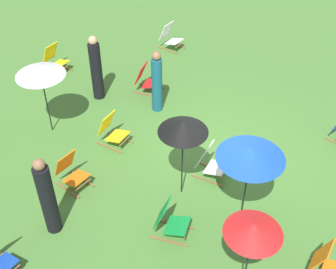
{
  "coord_description": "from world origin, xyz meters",
  "views": [
    {
      "loc": [
        -7.24,
        -2.05,
        7.22
      ],
      "look_at": [
        0.0,
        1.2,
        0.5
      ],
      "focal_mm": 48.17,
      "sensor_mm": 36.0,
      "label": 1
    }
  ],
  "objects_px": {
    "deckchair_5": "(327,265)",
    "person_2": "(47,198)",
    "deckchair_7": "(170,37)",
    "deckchair_2": "(170,220)",
    "person_0": "(157,83)",
    "deckchair_11": "(146,79)",
    "person_1": "(96,69)",
    "umbrella_2": "(254,229)",
    "umbrella_0": "(251,153)",
    "deckchair_4": "(112,131)",
    "umbrella_1": "(183,127)",
    "deckchair_8": "(210,162)",
    "deckchair_6": "(71,172)",
    "deckchair_1": "(55,59)",
    "umbrella_3": "(40,70)"
  },
  "relations": [
    {
      "from": "deckchair_5",
      "to": "person_2",
      "type": "relative_size",
      "value": 0.45
    },
    {
      "from": "deckchair_7",
      "to": "person_2",
      "type": "relative_size",
      "value": 0.45
    },
    {
      "from": "deckchair_2",
      "to": "person_0",
      "type": "bearing_deg",
      "value": 21.79
    },
    {
      "from": "deckchair_11",
      "to": "person_1",
      "type": "distance_m",
      "value": 1.42
    },
    {
      "from": "deckchair_7",
      "to": "deckchair_2",
      "type": "bearing_deg",
      "value": -144.43
    },
    {
      "from": "umbrella_2",
      "to": "umbrella_0",
      "type": "bearing_deg",
      "value": 16.57
    },
    {
      "from": "deckchair_4",
      "to": "umbrella_1",
      "type": "height_order",
      "value": "umbrella_1"
    },
    {
      "from": "deckchair_7",
      "to": "deckchair_8",
      "type": "distance_m",
      "value": 5.78
    },
    {
      "from": "deckchair_6",
      "to": "person_0",
      "type": "relative_size",
      "value": 0.49
    },
    {
      "from": "deckchair_1",
      "to": "deckchair_2",
      "type": "xyz_separation_m",
      "value": [
        -4.09,
        -5.52,
        0.0
      ]
    },
    {
      "from": "deckchair_11",
      "to": "umbrella_3",
      "type": "height_order",
      "value": "umbrella_3"
    },
    {
      "from": "umbrella_3",
      "to": "deckchair_7",
      "type": "bearing_deg",
      "value": -11.43
    },
    {
      "from": "deckchair_11",
      "to": "umbrella_2",
      "type": "height_order",
      "value": "umbrella_2"
    },
    {
      "from": "deckchair_2",
      "to": "deckchair_11",
      "type": "height_order",
      "value": "same"
    },
    {
      "from": "deckchair_6",
      "to": "person_2",
      "type": "distance_m",
      "value": 1.32
    },
    {
      "from": "deckchair_4",
      "to": "deckchair_5",
      "type": "relative_size",
      "value": 1.0
    },
    {
      "from": "deckchair_1",
      "to": "deckchair_5",
      "type": "height_order",
      "value": "same"
    },
    {
      "from": "deckchair_11",
      "to": "umbrella_0",
      "type": "bearing_deg",
      "value": -135.85
    },
    {
      "from": "deckchair_4",
      "to": "deckchair_7",
      "type": "xyz_separation_m",
      "value": [
        4.8,
        0.62,
        0.0
      ]
    },
    {
      "from": "deckchair_2",
      "to": "umbrella_3",
      "type": "height_order",
      "value": "umbrella_3"
    },
    {
      "from": "deckchair_1",
      "to": "deckchair_5",
      "type": "relative_size",
      "value": 1.0
    },
    {
      "from": "deckchair_7",
      "to": "deckchair_5",
      "type": "bearing_deg",
      "value": -126.01
    },
    {
      "from": "deckchair_1",
      "to": "deckchair_7",
      "type": "relative_size",
      "value": 0.99
    },
    {
      "from": "deckchair_5",
      "to": "deckchair_11",
      "type": "relative_size",
      "value": 1.0
    },
    {
      "from": "deckchair_1",
      "to": "person_2",
      "type": "xyz_separation_m",
      "value": [
        -4.91,
        -3.38,
        0.52
      ]
    },
    {
      "from": "deckchair_11",
      "to": "umbrella_0",
      "type": "height_order",
      "value": "umbrella_0"
    },
    {
      "from": "umbrella_3",
      "to": "person_2",
      "type": "distance_m",
      "value": 3.25
    },
    {
      "from": "deckchair_4",
      "to": "umbrella_3",
      "type": "height_order",
      "value": "umbrella_3"
    },
    {
      "from": "person_0",
      "to": "deckchair_7",
      "type": "bearing_deg",
      "value": 93.5
    },
    {
      "from": "deckchair_7",
      "to": "umbrella_3",
      "type": "relative_size",
      "value": 0.45
    },
    {
      "from": "umbrella_1",
      "to": "deckchair_6",
      "type": "bearing_deg",
      "value": 108.53
    },
    {
      "from": "person_1",
      "to": "deckchair_7",
      "type": "bearing_deg",
      "value": 110.26
    },
    {
      "from": "deckchair_2",
      "to": "deckchair_7",
      "type": "bearing_deg",
      "value": 17.07
    },
    {
      "from": "deckchair_1",
      "to": "umbrella_2",
      "type": "bearing_deg",
      "value": -115.32
    },
    {
      "from": "deckchair_5",
      "to": "deckchair_2",
      "type": "bearing_deg",
      "value": 101.68
    },
    {
      "from": "deckchair_1",
      "to": "deckchair_7",
      "type": "xyz_separation_m",
      "value": [
        2.62,
        -2.54,
        0.0
      ]
    },
    {
      "from": "deckchair_7",
      "to": "umbrella_0",
      "type": "xyz_separation_m",
      "value": [
        -5.66,
        -4.12,
        1.32
      ]
    },
    {
      "from": "deckchair_8",
      "to": "deckchair_11",
      "type": "bearing_deg",
      "value": 52.07
    },
    {
      "from": "umbrella_0",
      "to": "umbrella_2",
      "type": "bearing_deg",
      "value": -163.43
    },
    {
      "from": "deckchair_5",
      "to": "umbrella_3",
      "type": "relative_size",
      "value": 0.44
    },
    {
      "from": "person_1",
      "to": "deckchair_4",
      "type": "bearing_deg",
      "value": -17.72
    },
    {
      "from": "deckchair_8",
      "to": "umbrella_3",
      "type": "xyz_separation_m",
      "value": [
        -0.14,
        4.13,
        1.38
      ]
    },
    {
      "from": "deckchair_8",
      "to": "person_0",
      "type": "relative_size",
      "value": 0.48
    },
    {
      "from": "deckchair_11",
      "to": "person_0",
      "type": "height_order",
      "value": "person_0"
    },
    {
      "from": "deckchair_2",
      "to": "deckchair_11",
      "type": "bearing_deg",
      "value": 24.67
    },
    {
      "from": "deckchair_5",
      "to": "umbrella_0",
      "type": "distance_m",
      "value": 2.35
    },
    {
      "from": "deckchair_1",
      "to": "umbrella_2",
      "type": "xyz_separation_m",
      "value": [
        -4.84,
        -7.2,
        1.51
      ]
    },
    {
      "from": "deckchair_1",
      "to": "deckchair_5",
      "type": "bearing_deg",
      "value": -105.95
    },
    {
      "from": "umbrella_3",
      "to": "deckchair_1",
      "type": "bearing_deg",
      "value": 32.71
    },
    {
      "from": "deckchair_2",
      "to": "deckchair_6",
      "type": "distance_m",
      "value": 2.5
    }
  ]
}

